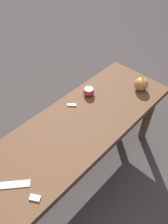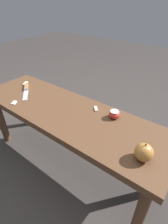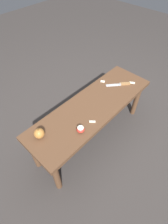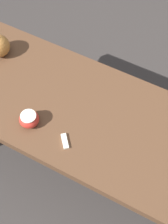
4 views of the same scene
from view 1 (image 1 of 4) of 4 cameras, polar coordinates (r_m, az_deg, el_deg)
name	(u,v)px [view 1 (image 1 of 4)]	position (r m, az deg, el deg)	size (l,w,h in m)	color
ground_plane	(72,177)	(1.52, -3.08, -16.49)	(8.00, 8.00, 0.00)	#383330
wooden_bench	(69,139)	(1.17, -3.89, -7.17)	(1.32, 0.42, 0.48)	brown
apple_whole	(141,84)	(1.36, 14.72, 7.08)	(0.08, 0.08, 0.09)	#B27233
apple_cut	(89,92)	(1.29, 1.25, 5.35)	(0.06, 0.06, 0.05)	red
apple_slice_near_knife	(72,105)	(1.24, -3.21, 1.86)	(0.05, 0.05, 0.01)	white
apple_slice_near_bowl	(35,198)	(0.96, -12.68, -21.04)	(0.04, 0.05, 0.01)	white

